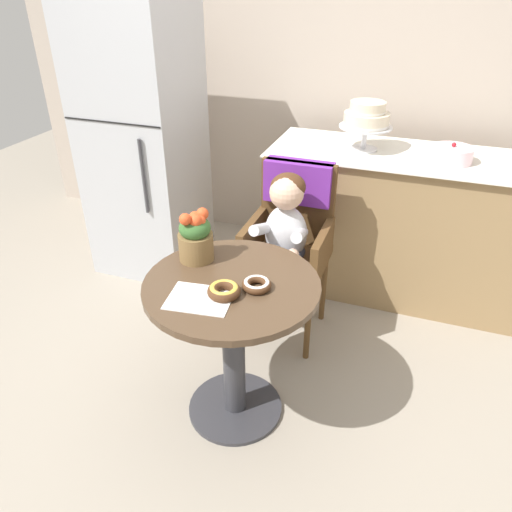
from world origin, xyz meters
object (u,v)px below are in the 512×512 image
wicker_chair (292,224)px  tiered_cake_stand (367,118)px  seated_child (284,230)px  round_layer_cake (452,154)px  cafe_table (233,324)px  donut_mid (224,290)px  donut_front (257,284)px  flower_vase (195,236)px  refrigerator (144,144)px

wicker_chair → tiered_cake_stand: bearing=72.3°
seated_child → round_layer_cake: 1.03m
cafe_table → donut_mid: size_ratio=5.56×
tiered_cake_stand → round_layer_cake: (0.48, -0.04, -0.14)m
seated_child → donut_front: bearing=-83.6°
round_layer_cake → flower_vase: bearing=-131.2°
donut_front → donut_mid: bearing=-139.1°
donut_front → donut_mid: 0.13m
flower_vase → round_layer_cake: size_ratio=1.08×
flower_vase → refrigerator: size_ratio=0.14×
cafe_table → donut_mid: (0.01, -0.09, 0.24)m
cafe_table → tiered_cake_stand: tiered_cake_stand is taller
wicker_chair → donut_front: wicker_chair is taller
donut_front → refrigerator: 1.61m
wicker_chair → flower_vase: bearing=-105.9°
wicker_chair → round_layer_cake: bearing=41.8°
wicker_chair → tiered_cake_stand: 0.76m
flower_vase → cafe_table: bearing=-29.8°
donut_front → flower_vase: size_ratio=0.50×
seated_child → round_layer_cake: bearing=42.5°
refrigerator → round_layer_cake: bearing=4.9°
cafe_table → flower_vase: bearing=150.2°
donut_mid → tiered_cake_stand: 1.46m
flower_vase → refrigerator: 1.29m
seated_child → tiered_cake_stand: tiered_cake_stand is taller
cafe_table → tiered_cake_stand: bearing=77.1°
flower_vase → tiered_cake_stand: (0.51, 1.18, 0.25)m
donut_front → round_layer_cake: 1.44m
donut_front → refrigerator: bearing=136.3°
donut_mid → refrigerator: 1.60m
wicker_chair → refrigerator: refrigerator is taller
wicker_chair → donut_mid: (-0.04, -0.83, 0.10)m
refrigerator → donut_mid: bearing=-48.5°
tiered_cake_stand → round_layer_cake: bearing=-5.2°
donut_mid → round_layer_cake: bearing=60.2°
seated_child → refrigerator: refrigerator is taller
seated_child → donut_mid: (-0.04, -0.68, 0.07)m
donut_front → round_layer_cake: round_layer_cake is taller
cafe_table → refrigerator: refrigerator is taller
cafe_table → tiered_cake_stand: size_ratio=2.40×
flower_vase → round_layer_cake: bearing=48.8°
cafe_table → refrigerator: 1.56m
wicker_chair → cafe_table: bearing=-86.7°
donut_front → wicker_chair: bearing=95.1°
round_layer_cake → seated_child: bearing=-137.5°
cafe_table → wicker_chair: (0.04, 0.74, 0.13)m
refrigerator → flower_vase: bearing=-49.4°
donut_mid → tiered_cake_stand: size_ratio=0.43×
donut_front → round_layer_cake: bearing=62.0°
flower_vase → donut_mid: bearing=-44.4°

